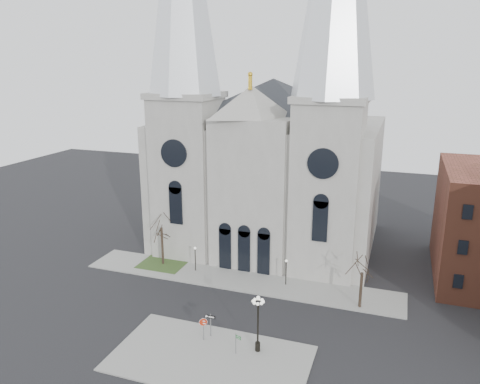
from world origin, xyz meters
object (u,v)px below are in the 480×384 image
(stop_sign, at_px, (203,324))
(street_name_sign, at_px, (237,342))
(globe_lamp, at_px, (258,317))
(one_way_sign, at_px, (211,321))

(stop_sign, xyz_separation_m, street_name_sign, (3.78, -1.07, -0.47))
(globe_lamp, height_order, one_way_sign, globe_lamp)
(stop_sign, bearing_deg, globe_lamp, -4.37)
(stop_sign, height_order, one_way_sign, one_way_sign)
(stop_sign, height_order, street_name_sign, stop_sign)
(stop_sign, xyz_separation_m, globe_lamp, (5.47, 0.04, 1.86))
(one_way_sign, bearing_deg, street_name_sign, -29.63)
(stop_sign, bearing_deg, one_way_sign, 60.79)
(stop_sign, xyz_separation_m, one_way_sign, (0.39, 0.85, -0.10))
(stop_sign, relative_size, globe_lamp, 0.42)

